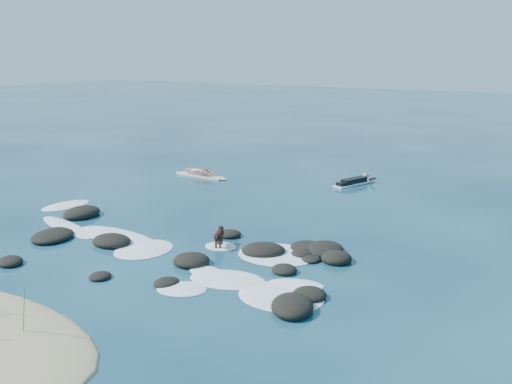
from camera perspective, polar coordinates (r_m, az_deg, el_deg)
The scene contains 6 objects.
ground at distance 20.41m, azimuth -9.03°, elevation -4.35°, with size 160.00×160.00×0.00m, color #0A2642.
reef_rocks at distance 18.87m, azimuth -7.79°, elevation -5.54°, with size 13.87×7.00×0.50m.
breaking_foam at distance 18.69m, azimuth -7.70°, elevation -6.02°, with size 14.02×6.41×0.12m.
standing_surfer_rig at distance 29.43m, azimuth -5.60°, elevation 2.91°, with size 3.26×0.69×1.85m.
paddling_surfer_rig at distance 28.09m, azimuth 9.82°, elevation 1.04°, with size 1.57×2.58×0.46m.
dog at distance 18.94m, azimuth -3.70°, elevation -4.27°, with size 0.53×0.98×0.66m.
Camera 1 is at (12.29, -15.00, 6.38)m, focal length 40.00 mm.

